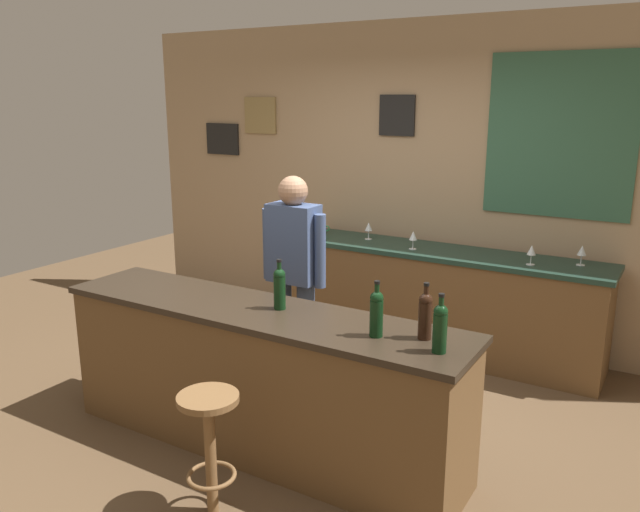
{
  "coord_description": "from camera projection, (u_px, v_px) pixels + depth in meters",
  "views": [
    {
      "loc": [
        2.18,
        -3.28,
        2.16
      ],
      "look_at": [
        -0.07,
        0.45,
        1.05
      ],
      "focal_mm": 35.53,
      "sensor_mm": 36.0,
      "label": 1
    }
  ],
  "objects": [
    {
      "name": "wine_glass_b",
      "position": [
        413.0,
        236.0,
        5.3
      ],
      "size": [
        0.07,
        0.07,
        0.16
      ],
      "color": "silver",
      "rests_on": "side_counter"
    },
    {
      "name": "wine_glass_c",
      "position": [
        532.0,
        251.0,
        4.81
      ],
      "size": [
        0.07,
        0.07,
        0.16
      ],
      "color": "silver",
      "rests_on": "side_counter"
    },
    {
      "name": "bartender",
      "position": [
        294.0,
        271.0,
        4.54
      ],
      "size": [
        0.52,
        0.21,
        1.62
      ],
      "color": "#384766",
      "rests_on": "ground_plane"
    },
    {
      "name": "wine_glass_a",
      "position": [
        369.0,
        227.0,
        5.67
      ],
      "size": [
        0.07,
        0.07,
        0.16
      ],
      "color": "silver",
      "rests_on": "side_counter"
    },
    {
      "name": "back_wall",
      "position": [
        420.0,
        181.0,
        5.67
      ],
      "size": [
        6.0,
        0.09,
        2.8
      ],
      "color": "tan",
      "rests_on": "ground_plane"
    },
    {
      "name": "wine_bottle_d",
      "position": [
        440.0,
        326.0,
        3.11
      ],
      "size": [
        0.07,
        0.07,
        0.31
      ],
      "color": "black",
      "rests_on": "bar_counter"
    },
    {
      "name": "wine_bottle_b",
      "position": [
        376.0,
        312.0,
        3.32
      ],
      "size": [
        0.07,
        0.07,
        0.31
      ],
      "color": "black",
      "rests_on": "bar_counter"
    },
    {
      "name": "bar_stool",
      "position": [
        210.0,
        434.0,
        3.27
      ],
      "size": [
        0.32,
        0.32,
        0.68
      ],
      "color": "brown",
      "rests_on": "ground_plane"
    },
    {
      "name": "wine_bottle_a",
      "position": [
        280.0,
        287.0,
        3.75
      ],
      "size": [
        0.07,
        0.07,
        0.31
      ],
      "color": "black",
      "rests_on": "bar_counter"
    },
    {
      "name": "wine_bottle_c",
      "position": [
        425.0,
        314.0,
        3.29
      ],
      "size": [
        0.07,
        0.07,
        0.31
      ],
      "color": "black",
      "rests_on": "bar_counter"
    },
    {
      "name": "ground_plane",
      "position": [
        295.0,
        419.0,
        4.35
      ],
      "size": [
        10.0,
        10.0,
        0.0
      ],
      "primitive_type": "plane",
      "color": "brown"
    },
    {
      "name": "wine_glass_d",
      "position": [
        582.0,
        251.0,
        4.8
      ],
      "size": [
        0.07,
        0.07,
        0.16
      ],
      "color": "silver",
      "rests_on": "side_counter"
    },
    {
      "name": "side_counter",
      "position": [
        440.0,
        301.0,
        5.4
      ],
      "size": [
        2.74,
        0.56,
        0.9
      ],
      "color": "brown",
      "rests_on": "ground_plane"
    },
    {
      "name": "bar_counter",
      "position": [
        259.0,
        379.0,
        3.9
      ],
      "size": [
        2.68,
        0.6,
        0.92
      ],
      "color": "brown",
      "rests_on": "ground_plane"
    },
    {
      "name": "coffee_mug",
      "position": [
        322.0,
        228.0,
        5.93
      ],
      "size": [
        0.13,
        0.08,
        0.09
      ],
      "color": "#338C4C",
      "rests_on": "side_counter"
    }
  ]
}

